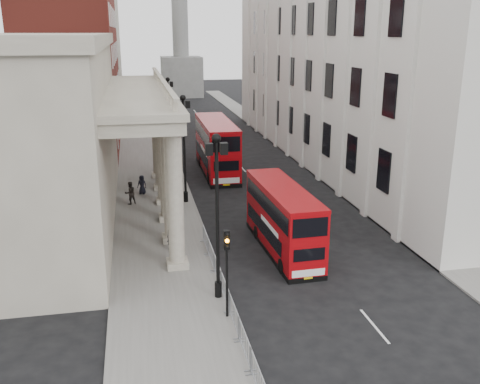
{
  "coord_description": "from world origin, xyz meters",
  "views": [
    {
      "loc": [
        -4.32,
        -20.02,
        12.95
      ],
      "look_at": [
        1.87,
        10.73,
        3.49
      ],
      "focal_mm": 40.0,
      "sensor_mm": 36.0,
      "label": 1
    }
  ],
  "objects_px": {
    "lamp_post_south": "(217,206)",
    "bus_far": "(217,146)",
    "bus_near": "(283,218)",
    "lamp_post_north": "(169,112)",
    "monument_column": "(180,15)",
    "pedestrian_b": "(130,193)",
    "pedestrian_c": "(142,185)",
    "pedestrian_a": "(172,237)",
    "lamp_post_mid": "(184,142)",
    "traffic_light": "(227,258)"
  },
  "relations": [
    {
      "from": "bus_far",
      "to": "pedestrian_c",
      "type": "bearing_deg",
      "value": -138.72
    },
    {
      "from": "pedestrian_a",
      "to": "bus_near",
      "type": "bearing_deg",
      "value": -22.31
    },
    {
      "from": "bus_far",
      "to": "pedestrian_a",
      "type": "bearing_deg",
      "value": -106.59
    },
    {
      "from": "monument_column",
      "to": "lamp_post_south",
      "type": "bearing_deg",
      "value": -94.29
    },
    {
      "from": "monument_column",
      "to": "lamp_post_south",
      "type": "height_order",
      "value": "monument_column"
    },
    {
      "from": "monument_column",
      "to": "traffic_light",
      "type": "bearing_deg",
      "value": -94.13
    },
    {
      "from": "monument_column",
      "to": "lamp_post_mid",
      "type": "xyz_separation_m",
      "value": [
        -6.6,
        -72.0,
        -11.07
      ]
    },
    {
      "from": "monument_column",
      "to": "lamp_post_north",
      "type": "distance_m",
      "value": 57.46
    },
    {
      "from": "lamp_post_south",
      "to": "bus_far",
      "type": "height_order",
      "value": "lamp_post_south"
    },
    {
      "from": "lamp_post_mid",
      "to": "bus_far",
      "type": "relative_size",
      "value": 0.73
    },
    {
      "from": "monument_column",
      "to": "pedestrian_c",
      "type": "bearing_deg",
      "value": -98.14
    },
    {
      "from": "lamp_post_north",
      "to": "lamp_post_mid",
      "type": "bearing_deg",
      "value": -90.0
    },
    {
      "from": "pedestrian_c",
      "to": "monument_column",
      "type": "bearing_deg",
      "value": 103.18
    },
    {
      "from": "bus_far",
      "to": "bus_near",
      "type": "bearing_deg",
      "value": -86.49
    },
    {
      "from": "traffic_light",
      "to": "lamp_post_north",
      "type": "bearing_deg",
      "value": 90.17
    },
    {
      "from": "traffic_light",
      "to": "pedestrian_a",
      "type": "relative_size",
      "value": 2.65
    },
    {
      "from": "lamp_post_mid",
      "to": "traffic_light",
      "type": "relative_size",
      "value": 1.93
    },
    {
      "from": "lamp_post_north",
      "to": "pedestrian_a",
      "type": "distance_m",
      "value": 25.76
    },
    {
      "from": "lamp_post_north",
      "to": "pedestrian_a",
      "type": "bearing_deg",
      "value": -94.08
    },
    {
      "from": "lamp_post_south",
      "to": "bus_far",
      "type": "bearing_deg",
      "value": 81.16
    },
    {
      "from": "bus_far",
      "to": "pedestrian_a",
      "type": "height_order",
      "value": "bus_far"
    },
    {
      "from": "lamp_post_south",
      "to": "pedestrian_c",
      "type": "height_order",
      "value": "lamp_post_south"
    },
    {
      "from": "bus_far",
      "to": "pedestrian_c",
      "type": "xyz_separation_m",
      "value": [
        -7.18,
        -6.16,
        -1.67
      ]
    },
    {
      "from": "bus_near",
      "to": "bus_far",
      "type": "height_order",
      "value": "bus_far"
    },
    {
      "from": "pedestrian_b",
      "to": "pedestrian_c",
      "type": "height_order",
      "value": "pedestrian_b"
    },
    {
      "from": "monument_column",
      "to": "pedestrian_c",
      "type": "relative_size",
      "value": 34.63
    },
    {
      "from": "pedestrian_b",
      "to": "pedestrian_c",
      "type": "bearing_deg",
      "value": -136.66
    },
    {
      "from": "lamp_post_south",
      "to": "pedestrian_a",
      "type": "xyz_separation_m",
      "value": [
        -1.81,
        6.62,
        -3.98
      ]
    },
    {
      "from": "traffic_light",
      "to": "pedestrian_b",
      "type": "height_order",
      "value": "traffic_light"
    },
    {
      "from": "lamp_post_north",
      "to": "bus_far",
      "type": "relative_size",
      "value": 0.73
    },
    {
      "from": "monument_column",
      "to": "lamp_post_mid",
      "type": "distance_m",
      "value": 73.14
    },
    {
      "from": "bus_far",
      "to": "pedestrian_a",
      "type": "relative_size",
      "value": 7.05
    },
    {
      "from": "lamp_post_south",
      "to": "pedestrian_c",
      "type": "xyz_separation_m",
      "value": [
        -3.3,
        18.81,
        -4.01
      ]
    },
    {
      "from": "pedestrian_b",
      "to": "lamp_post_north",
      "type": "bearing_deg",
      "value": -131.38
    },
    {
      "from": "traffic_light",
      "to": "bus_near",
      "type": "height_order",
      "value": "traffic_light"
    },
    {
      "from": "traffic_light",
      "to": "bus_far",
      "type": "height_order",
      "value": "bus_far"
    },
    {
      "from": "pedestrian_a",
      "to": "pedestrian_c",
      "type": "distance_m",
      "value": 12.28
    },
    {
      "from": "lamp_post_mid",
      "to": "traffic_light",
      "type": "xyz_separation_m",
      "value": [
        0.1,
        -18.02,
        -1.8
      ]
    },
    {
      "from": "traffic_light",
      "to": "bus_far",
      "type": "relative_size",
      "value": 0.38
    },
    {
      "from": "pedestrian_a",
      "to": "lamp_post_mid",
      "type": "bearing_deg",
      "value": 66.93
    },
    {
      "from": "lamp_post_north",
      "to": "bus_near",
      "type": "relative_size",
      "value": 0.89
    },
    {
      "from": "lamp_post_north",
      "to": "bus_far",
      "type": "distance_m",
      "value": 8.36
    },
    {
      "from": "lamp_post_north",
      "to": "traffic_light",
      "type": "xyz_separation_m",
      "value": [
        0.1,
        -34.02,
        -1.8
      ]
    },
    {
      "from": "lamp_post_mid",
      "to": "pedestrian_c",
      "type": "relative_size",
      "value": 5.32
    },
    {
      "from": "lamp_post_south",
      "to": "lamp_post_north",
      "type": "distance_m",
      "value": 32.0
    },
    {
      "from": "bus_near",
      "to": "traffic_light",
      "type": "bearing_deg",
      "value": -124.49
    },
    {
      "from": "pedestrian_a",
      "to": "pedestrian_c",
      "type": "xyz_separation_m",
      "value": [
        -1.49,
        12.19,
        -0.03
      ]
    },
    {
      "from": "lamp_post_south",
      "to": "pedestrian_c",
      "type": "relative_size",
      "value": 5.32
    },
    {
      "from": "lamp_post_mid",
      "to": "lamp_post_north",
      "type": "distance_m",
      "value": 16.0
    },
    {
      "from": "lamp_post_mid",
      "to": "bus_far",
      "type": "height_order",
      "value": "lamp_post_mid"
    }
  ]
}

